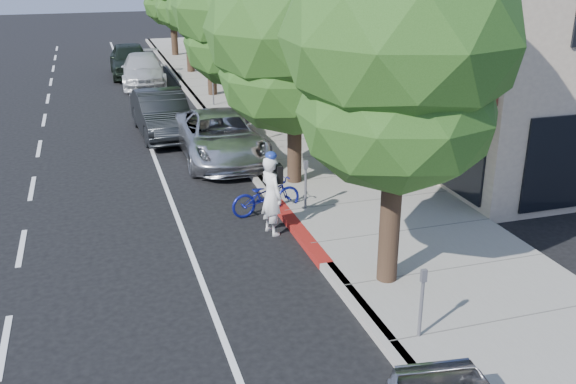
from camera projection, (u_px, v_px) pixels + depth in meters
name	position (u px, v px, depth m)	size (l,w,h in m)	color
ground	(311.00, 249.00, 14.36)	(120.00, 120.00, 0.00)	black
sidewalk	(297.00, 141.00, 22.11)	(4.60, 56.00, 0.15)	gray
curb	(232.00, 147.00, 21.47)	(0.30, 56.00, 0.15)	#9E998E
curb_red_segment	(297.00, 229.00, 15.22)	(0.32, 4.00, 0.15)	maroon
storefront_building	(375.00, 8.00, 31.84)	(10.00, 36.00, 7.00)	beige
street_tree_0	(401.00, 44.00, 11.13)	(4.30, 4.30, 7.59)	black
street_tree_1	(295.00, 32.00, 16.65)	(4.81, 4.81, 7.09)	black
street_tree_2	(241.00, 8.00, 21.97)	(4.86, 4.86, 7.25)	black
cyclist	(271.00, 195.00, 14.85)	(0.69, 0.45, 1.90)	white
bicycle	(266.00, 195.00, 16.12)	(0.65, 1.86, 0.98)	navy
silver_suv	(220.00, 137.00, 20.25)	(2.44, 5.29, 1.47)	silver
dark_sedan	(162.00, 114.00, 22.84)	(1.65, 4.74, 1.56)	black
white_pickup	(143.00, 70.00, 31.32)	(2.05, 5.04, 1.46)	silver
dark_suv_far	(130.00, 60.00, 33.48)	(2.01, 4.99, 1.70)	black
pedestrian	(343.00, 144.00, 18.78)	(0.77, 0.60, 1.58)	black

